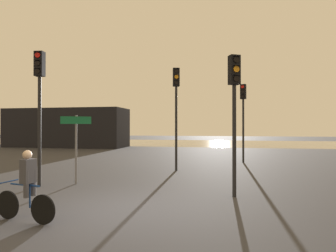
{
  "coord_description": "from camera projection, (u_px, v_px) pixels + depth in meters",
  "views": [
    {
      "loc": [
        2.6,
        -6.31,
        2.13
      ],
      "look_at": [
        0.5,
        5.0,
        2.2
      ],
      "focal_mm": 28.0,
      "sensor_mm": 36.0,
      "label": 1
    }
  ],
  "objects": [
    {
      "name": "traffic_light_center",
      "position": [
        176.0,
        100.0,
        12.95
      ],
      "size": [
        0.37,
        0.39,
        5.07
      ],
      "rotation": [
        0.0,
        0.0,
        3.41
      ],
      "color": "black",
      "rests_on": "ground"
    },
    {
      "name": "distant_building",
      "position": [
        67.0,
        128.0,
        28.85
      ],
      "size": [
        13.19,
        4.0,
        4.19
      ],
      "primitive_type": "cube",
      "color": "black",
      "rests_on": "ground"
    },
    {
      "name": "traffic_light_near_left",
      "position": [
        39.0,
        93.0,
        9.49
      ],
      "size": [
        0.34,
        0.35,
        4.9
      ],
      "rotation": [
        0.0,
        0.0,
        3.22
      ],
      "color": "black",
      "rests_on": "ground"
    },
    {
      "name": "water_strip",
      "position": [
        197.0,
        143.0,
        36.18
      ],
      "size": [
        80.0,
        16.0,
        0.01
      ],
      "primitive_type": "cube",
      "color": "#9E937F",
      "rests_on": "ground"
    },
    {
      "name": "direction_sign_post",
      "position": [
        76.0,
        139.0,
        9.88
      ],
      "size": [
        0.99,
        0.53,
        2.6
      ],
      "rotation": [
        0.0,
        0.0,
        3.61
      ],
      "color": "slate",
      "rests_on": "ground"
    },
    {
      "name": "traffic_light_far_right",
      "position": [
        243.0,
        108.0,
        15.96
      ],
      "size": [
        0.39,
        0.41,
        4.77
      ],
      "rotation": [
        0.0,
        0.0,
        2.74
      ],
      "color": "black",
      "rests_on": "ground"
    },
    {
      "name": "ground_plane",
      "position": [
        113.0,
        211.0,
        6.66
      ],
      "size": [
        120.0,
        120.0,
        0.0
      ],
      "primitive_type": "plane",
      "color": "#333338"
    },
    {
      "name": "cyclist",
      "position": [
        27.0,
        186.0,
        5.91
      ],
      "size": [
        1.69,
        0.48,
        1.62
      ],
      "rotation": [
        0.0,
        0.0,
        1.41
      ],
      "color": "black",
      "rests_on": "ground"
    },
    {
      "name": "traffic_light_near_right",
      "position": [
        234.0,
        98.0,
        8.06
      ],
      "size": [
        0.39,
        0.41,
        4.36
      ],
      "rotation": [
        0.0,
        0.0,
        3.58
      ],
      "color": "black",
      "rests_on": "ground"
    }
  ]
}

